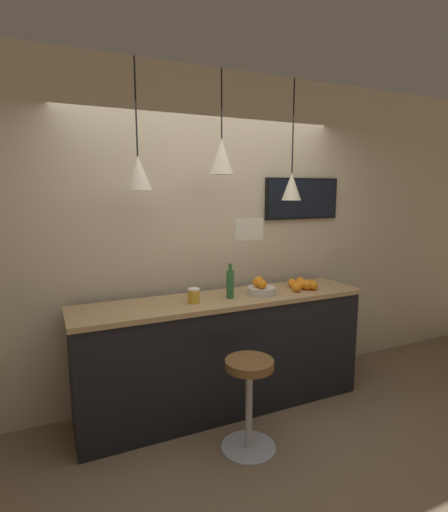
{
  "coord_description": "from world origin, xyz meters",
  "views": [
    {
      "loc": [
        -1.35,
        -2.29,
        1.87
      ],
      "look_at": [
        0.0,
        0.64,
        1.34
      ],
      "focal_mm": 28.0,
      "sensor_mm": 36.0,
      "label": 1
    }
  ],
  "objects_px": {
    "bar_stool": "(249,391)",
    "spread_jar": "(194,296)",
    "juice_bottle": "(230,284)",
    "mounted_tv": "(302,199)",
    "fruit_bowl": "(261,288)"
  },
  "relations": [
    {
      "from": "bar_stool",
      "to": "spread_jar",
      "type": "height_order",
      "value": "spread_jar"
    },
    {
      "from": "bar_stool",
      "to": "mounted_tv",
      "type": "bearing_deg",
      "value": 40.83
    },
    {
      "from": "spread_jar",
      "to": "bar_stool",
      "type": "bearing_deg",
      "value": -69.39
    },
    {
      "from": "spread_jar",
      "to": "mounted_tv",
      "type": "height_order",
      "value": "mounted_tv"
    },
    {
      "from": "bar_stool",
      "to": "fruit_bowl",
      "type": "relative_size",
      "value": 2.83
    },
    {
      "from": "spread_jar",
      "to": "mounted_tv",
      "type": "relative_size",
      "value": 0.14
    },
    {
      "from": "mounted_tv",
      "to": "juice_bottle",
      "type": "bearing_deg",
      "value": -158.56
    },
    {
      "from": "bar_stool",
      "to": "juice_bottle",
      "type": "relative_size",
      "value": 2.37
    },
    {
      "from": "bar_stool",
      "to": "spread_jar",
      "type": "distance_m",
      "value": 0.84
    },
    {
      "from": "juice_bottle",
      "to": "mounted_tv",
      "type": "xyz_separation_m",
      "value": [
        0.96,
        0.38,
        0.68
      ]
    },
    {
      "from": "juice_bottle",
      "to": "bar_stool",
      "type": "bearing_deg",
      "value": -101.53
    },
    {
      "from": "fruit_bowl",
      "to": "spread_jar",
      "type": "xyz_separation_m",
      "value": [
        -0.61,
        -0.0,
        0.0
      ]
    },
    {
      "from": "bar_stool",
      "to": "spread_jar",
      "type": "relative_size",
      "value": 5.95
    },
    {
      "from": "bar_stool",
      "to": "mounted_tv",
      "type": "distance_m",
      "value": 1.95
    },
    {
      "from": "bar_stool",
      "to": "spread_jar",
      "type": "xyz_separation_m",
      "value": [
        -0.21,
        0.55,
        0.59
      ]
    }
  ]
}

